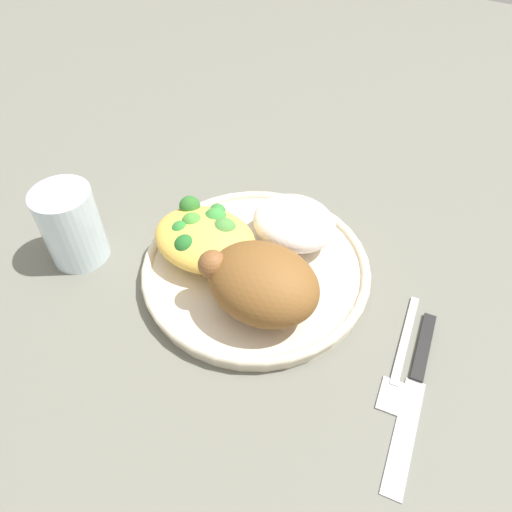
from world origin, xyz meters
TOP-DOWN VIEW (x-y plane):
  - ground_plane at (0.00, 0.00)m, footprint 2.00×2.00m
  - plate at (0.00, 0.00)m, footprint 0.25×0.25m
  - roasted_chicken at (-0.03, 0.05)m, footprint 0.12×0.09m
  - rice_pile at (-0.02, -0.05)m, footprint 0.09×0.08m
  - mac_cheese_with_broccoli at (0.06, 0.01)m, footprint 0.12×0.09m
  - fork at (-0.17, 0.02)m, footprint 0.03×0.14m
  - knife at (-0.19, 0.04)m, footprint 0.04×0.19m
  - water_glass at (0.19, 0.07)m, footprint 0.06×0.06m

SIDE VIEW (x-z plane):
  - ground_plane at x=0.00m, z-range 0.00..0.00m
  - fork at x=-0.17m, z-range 0.00..0.01m
  - knife at x=-0.19m, z-range 0.00..0.01m
  - plate at x=0.00m, z-range 0.00..0.02m
  - mac_cheese_with_broccoli at x=0.06m, z-range 0.02..0.06m
  - rice_pile at x=-0.02m, z-range 0.02..0.07m
  - water_glass at x=0.19m, z-range 0.00..0.09m
  - roasted_chicken at x=-0.03m, z-range 0.02..0.09m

